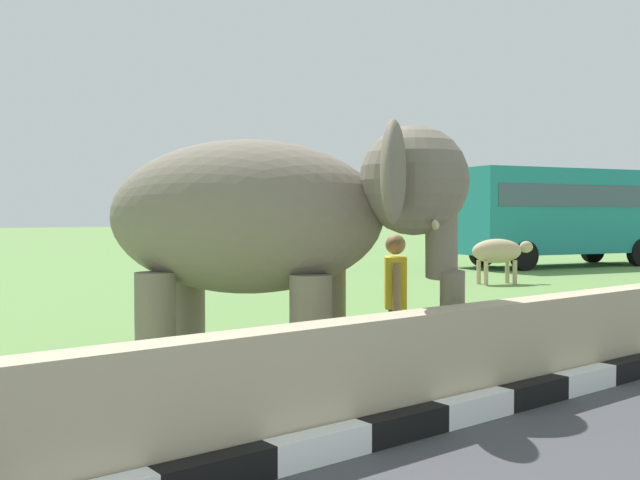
{
  "coord_description": "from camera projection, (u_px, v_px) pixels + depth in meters",
  "views": [
    {
      "loc": [
        -2.41,
        -0.44,
        1.87
      ],
      "look_at": [
        2.59,
        5.83,
        1.6
      ],
      "focal_mm": 41.27,
      "sensor_mm": 36.0,
      "label": 1
    }
  ],
  "objects": [
    {
      "name": "elephant",
      "position": [
        276.0,
        220.0,
        8.04
      ],
      "size": [
        3.75,
        3.9,
        2.82
      ],
      "color": "#72685A",
      "rests_on": "ground_plane"
    },
    {
      "name": "barrier_parapet",
      "position": [
        387.0,
        373.0,
        6.38
      ],
      "size": [
        28.0,
        0.36,
        1.0
      ],
      "primitive_type": "cube",
      "color": "tan",
      "rests_on": "ground_plane"
    },
    {
      "name": "person_handler",
      "position": [
        395.0,
        298.0,
        8.35
      ],
      "size": [
        0.51,
        0.55,
        1.66
      ],
      "color": "navy",
      "rests_on": "ground_plane"
    },
    {
      "name": "cow_mid",
      "position": [
        498.0,
        252.0,
        19.85
      ],
      "size": [
        1.92,
        1.06,
        1.23
      ],
      "color": "tan",
      "rests_on": "ground_plane"
    },
    {
      "name": "bus_teal",
      "position": [
        562.0,
        209.0,
        26.77
      ],
      "size": [
        8.64,
        4.47,
        3.5
      ],
      "color": "teal",
      "rests_on": "ground_plane"
    }
  ]
}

